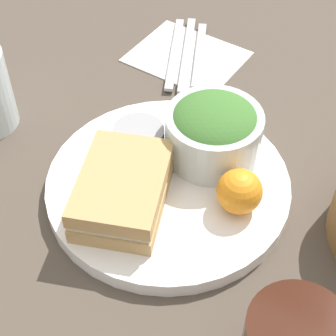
{
  "coord_description": "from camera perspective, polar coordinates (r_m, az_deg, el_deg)",
  "views": [
    {
      "loc": [
        0.35,
        0.23,
        0.49
      ],
      "look_at": [
        0.0,
        0.0,
        0.04
      ],
      "focal_mm": 60.0,
      "sensor_mm": 36.0,
      "label": 1
    }
  ],
  "objects": [
    {
      "name": "orange_wedge",
      "position": [
        0.6,
        7.27,
        -2.38
      ],
      "size": [
        0.05,
        0.05,
        0.05
      ],
      "primitive_type": "sphere",
      "color": "orange",
      "rests_on": "plate"
    },
    {
      "name": "napkin",
      "position": [
        0.84,
        1.93,
        11.28
      ],
      "size": [
        0.13,
        0.16,
        0.0
      ],
      "primitive_type": "cube",
      "color": "white",
      "rests_on": "ground_plane"
    },
    {
      "name": "spoon",
      "position": [
        0.84,
        3.19,
        11.44
      ],
      "size": [
        0.14,
        0.08,
        0.01
      ],
      "primitive_type": "cube",
      "rotation": [
        0.0,
        0.0,
        3.62
      ],
      "color": "#B2B2B7",
      "rests_on": "napkin"
    },
    {
      "name": "salad_bowl",
      "position": [
        0.64,
        4.68,
        3.89
      ],
      "size": [
        0.11,
        0.11,
        0.07
      ],
      "color": "silver",
      "rests_on": "plate"
    },
    {
      "name": "sandwich",
      "position": [
        0.6,
        -4.62,
        -2.22
      ],
      "size": [
        0.15,
        0.13,
        0.04
      ],
      "color": "tan",
      "rests_on": "plate"
    },
    {
      "name": "dressing_cup",
      "position": [
        0.66,
        -2.98,
        3.04
      ],
      "size": [
        0.06,
        0.06,
        0.03
      ],
      "primitive_type": "cylinder",
      "color": "#99999E",
      "rests_on": "plate"
    },
    {
      "name": "knife",
      "position": [
        0.84,
        1.94,
        11.53
      ],
      "size": [
        0.17,
        0.09,
        0.01
      ],
      "primitive_type": "cube",
      "rotation": [
        0.0,
        0.0,
        3.62
      ],
      "color": "#B2B2B7",
      "rests_on": "napkin"
    },
    {
      "name": "ground_plane",
      "position": [
        0.65,
        0.0,
        -2.33
      ],
      "size": [
        4.0,
        4.0,
        0.0
      ],
      "primitive_type": "plane",
      "color": "#4C4238"
    },
    {
      "name": "plate",
      "position": [
        0.64,
        0.0,
        -1.79
      ],
      "size": [
        0.28,
        0.28,
        0.02
      ],
      "primitive_type": "cylinder",
      "color": "white",
      "rests_on": "ground_plane"
    },
    {
      "name": "fork",
      "position": [
        0.84,
        0.69,
        11.61
      ],
      "size": [
        0.16,
        0.09,
        0.01
      ],
      "primitive_type": "cube",
      "rotation": [
        0.0,
        0.0,
        3.62
      ],
      "color": "#B2B2B7",
      "rests_on": "napkin"
    }
  ]
}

